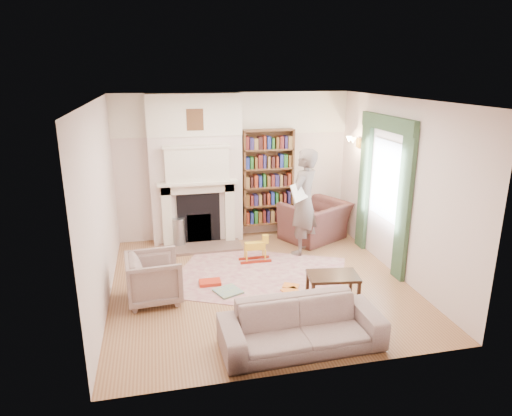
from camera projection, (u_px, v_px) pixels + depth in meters
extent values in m
plane|color=brown|center=(259.00, 283.00, 7.15)|extent=(4.50, 4.50, 0.00)
plane|color=white|center=(260.00, 100.00, 6.33)|extent=(4.50, 4.50, 0.00)
plane|color=beige|center=(234.00, 166.00, 8.84)|extent=(4.50, 0.00, 4.50)
plane|color=beige|center=(309.00, 254.00, 4.64)|extent=(4.50, 0.00, 4.50)
plane|color=beige|center=(101.00, 206.00, 6.28)|extent=(0.00, 4.50, 4.50)
plane|color=beige|center=(398.00, 188.00, 7.20)|extent=(0.00, 4.50, 4.50)
cube|color=beige|center=(196.00, 170.00, 8.52)|extent=(1.70, 0.35, 2.80)
cube|color=silver|center=(198.00, 183.00, 8.31)|extent=(1.47, 0.24, 0.05)
cube|color=black|center=(199.00, 219.00, 8.60)|extent=(0.80, 0.06, 0.96)
cube|color=silver|center=(197.00, 165.00, 8.23)|extent=(1.15, 0.18, 0.62)
cube|color=brown|center=(268.00, 178.00, 8.92)|extent=(1.00, 0.24, 1.85)
cube|color=silver|center=(386.00, 180.00, 7.56)|extent=(0.02, 0.90, 1.30)
cube|color=#324E33|center=(404.00, 206.00, 6.97)|extent=(0.07, 0.32, 2.40)
cube|color=#324E33|center=(364.00, 184.00, 8.28)|extent=(0.07, 0.32, 2.40)
cube|color=#324E33|center=(388.00, 123.00, 7.28)|extent=(0.09, 1.70, 0.24)
cube|color=#C5B095|center=(259.00, 276.00, 7.36)|extent=(3.26, 2.96, 0.01)
imported|color=#472926|center=(315.00, 221.00, 8.87)|extent=(1.49, 1.43, 0.75)
imported|color=#AB9E8D|center=(154.00, 278.00, 6.51)|extent=(0.82, 0.80, 0.69)
imported|color=#AB9E8D|center=(301.00, 326.00, 5.42)|extent=(1.96, 0.81, 0.56)
imported|color=#63564F|center=(303.00, 202.00, 8.05)|extent=(0.82, 0.81, 1.91)
cube|color=white|center=(299.00, 192.00, 7.75)|extent=(0.40, 0.39, 0.29)
cylinder|color=#989B9F|center=(179.00, 232.00, 8.54)|extent=(0.26, 0.26, 0.55)
cube|color=gold|center=(228.00, 291.00, 6.81)|extent=(0.46, 0.46, 0.03)
cube|color=red|center=(210.00, 282.00, 7.07)|extent=(0.33, 0.22, 0.06)
cube|color=red|center=(275.00, 301.00, 6.54)|extent=(0.30, 0.29, 0.02)
cube|color=red|center=(291.00, 286.00, 7.00)|extent=(0.30, 0.27, 0.02)
cube|color=red|center=(290.00, 291.00, 6.85)|extent=(0.28, 0.23, 0.02)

